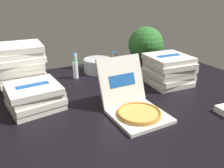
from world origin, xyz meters
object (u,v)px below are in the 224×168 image
at_px(pizza_stack_right_near, 21,68).
at_px(potted_plant, 146,46).
at_px(water_bottle_2, 75,61).
at_px(ice_bucket, 98,65).
at_px(water_bottle_0, 114,59).
at_px(pizza_stack_right_mid, 34,96).
at_px(pizza_stack_left_mid, 168,70).
at_px(open_pizza_box, 134,104).
at_px(water_bottle_1, 75,70).

relative_size(pizza_stack_right_near, potted_plant, 0.86).
height_order(water_bottle_2, potted_plant, potted_plant).
distance_m(ice_bucket, water_bottle_0, 0.28).
bearing_deg(potted_plant, pizza_stack_right_mid, -164.45).
height_order(pizza_stack_left_mid, water_bottle_2, pizza_stack_left_mid).
xyz_separation_m(water_bottle_0, water_bottle_2, (-0.46, 0.18, 0.00)).
bearing_deg(open_pizza_box, pizza_stack_right_mid, 144.21).
xyz_separation_m(pizza_stack_right_mid, water_bottle_1, (0.54, 0.50, -0.00)).
relative_size(open_pizza_box, water_bottle_1, 2.75).
xyz_separation_m(pizza_stack_right_near, potted_plant, (1.43, -0.04, 0.06)).
bearing_deg(ice_bucket, pizza_stack_right_mid, -145.93).
distance_m(open_pizza_box, pizza_stack_right_mid, 0.82).
height_order(pizza_stack_right_near, water_bottle_2, pizza_stack_right_near).
bearing_deg(water_bottle_1, open_pizza_box, -82.43).
relative_size(ice_bucket, water_bottle_0, 1.64).
bearing_deg(pizza_stack_left_mid, water_bottle_2, 125.59).
bearing_deg(potted_plant, pizza_stack_right_near, 178.21).
bearing_deg(ice_bucket, open_pizza_box, -99.54).
relative_size(open_pizza_box, potted_plant, 1.07).
height_order(pizza_stack_right_mid, pizza_stack_right_near, pizza_stack_right_near).
bearing_deg(water_bottle_1, ice_bucket, 13.62).
relative_size(ice_bucket, water_bottle_2, 1.64).
relative_size(pizza_stack_left_mid, water_bottle_1, 2.29).
xyz_separation_m(open_pizza_box, water_bottle_2, (-0.01, 1.31, 0.01)).
bearing_deg(water_bottle_2, ice_bucket, -53.95).
distance_m(water_bottle_1, potted_plant, 0.89).
distance_m(open_pizza_box, ice_bucket, 1.06).
height_order(pizza_stack_left_mid, pizza_stack_right_near, pizza_stack_right_near).
bearing_deg(pizza_stack_right_mid, pizza_stack_right_near, 93.49).
distance_m(water_bottle_0, potted_plant, 0.43).
bearing_deg(pizza_stack_right_near, pizza_stack_left_mid, -22.13).
bearing_deg(water_bottle_2, potted_plant, -30.54).
bearing_deg(open_pizza_box, water_bottle_1, 97.57).
distance_m(pizza_stack_left_mid, water_bottle_1, 1.00).
bearing_deg(pizza_stack_left_mid, open_pizza_box, -151.41).
bearing_deg(potted_plant, ice_bucket, 162.16).
height_order(open_pizza_box, water_bottle_0, open_pizza_box).
distance_m(water_bottle_0, water_bottle_1, 0.60).
relative_size(open_pizza_box, ice_bucket, 1.68).
bearing_deg(pizza_stack_right_near, water_bottle_1, 6.19).
bearing_deg(water_bottle_2, water_bottle_1, -108.83).
distance_m(pizza_stack_left_mid, potted_plant, 0.53).
relative_size(open_pizza_box, water_bottle_0, 2.75).
bearing_deg(pizza_stack_right_mid, ice_bucket, 34.07).
height_order(pizza_stack_right_mid, water_bottle_2, pizza_stack_right_mid).
distance_m(water_bottle_1, water_bottle_2, 0.36).
bearing_deg(ice_bucket, pizza_stack_left_mid, -54.59).
height_order(pizza_stack_left_mid, pizza_stack_right_mid, pizza_stack_left_mid).
height_order(pizza_stack_right_mid, potted_plant, potted_plant).
distance_m(open_pizza_box, water_bottle_0, 1.22).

